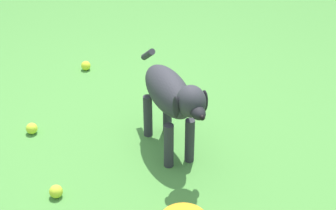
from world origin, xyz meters
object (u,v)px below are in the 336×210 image
at_px(dog, 171,96).
at_px(tennis_ball_0, 86,66).
at_px(tennis_ball_4, 156,82).
at_px(tennis_ball_1, 32,128).
at_px(tennis_ball_3, 56,191).

distance_m(dog, tennis_ball_0, 1.18).
bearing_deg(tennis_ball_0, dog, -57.93).
distance_m(dog, tennis_ball_4, 0.80).
bearing_deg(tennis_ball_0, tennis_ball_4, -25.68).
relative_size(tennis_ball_1, tennis_ball_4, 1.00).
relative_size(dog, tennis_ball_1, 11.16).
relative_size(tennis_ball_0, tennis_ball_3, 1.00).
relative_size(tennis_ball_0, tennis_ball_4, 1.00).
height_order(dog, tennis_ball_0, dog).
height_order(tennis_ball_1, tennis_ball_3, same).
relative_size(tennis_ball_0, tennis_ball_1, 1.00).
height_order(tennis_ball_0, tennis_ball_3, same).
bearing_deg(tennis_ball_1, tennis_ball_4, 38.49).
xyz_separation_m(tennis_ball_0, tennis_ball_4, (0.50, -0.24, 0.00)).
bearing_deg(tennis_ball_0, tennis_ball_1, -103.96).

